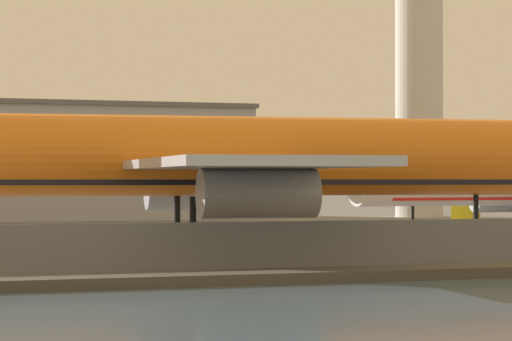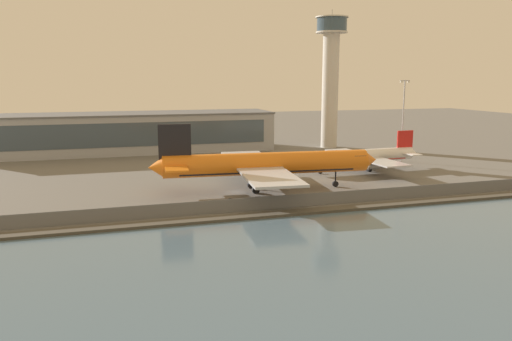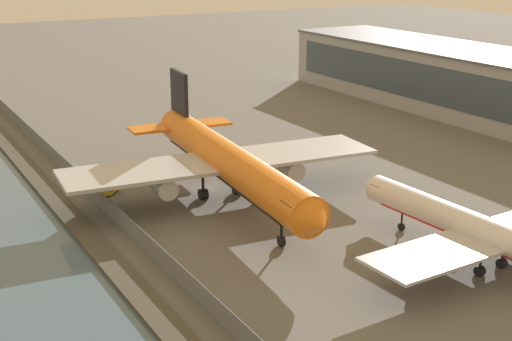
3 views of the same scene
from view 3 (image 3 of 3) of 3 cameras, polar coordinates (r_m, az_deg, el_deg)
The scene contains 7 objects.
ground_plane at distance 103.21m, azimuth -3.89°, elevation -1.44°, with size 500.00×500.00×0.00m, color #66635E.
shoreline_seawall at distance 96.62m, azimuth -14.92°, elevation -3.21°, with size 320.00×3.00×0.50m.
perimeter_fence at distance 97.38m, azimuth -12.42°, elevation -2.23°, with size 280.00×0.10×2.52m.
cargo_jet_orange at distance 96.00m, azimuth -2.37°, elevation 0.73°, with size 51.61×44.45×15.11m.
passenger_jet_white_red at distance 81.05m, azimuth 17.57°, elevation -4.70°, with size 36.75×31.63×10.44m.
baggage_tug at distance 102.79m, azimuth -11.66°, elevation -1.38°, with size 3.45×3.33×1.80m.
terminal_building at distance 156.22m, azimuth 16.31°, elevation 6.92°, with size 95.41×21.72×13.07m.
Camera 3 is at (88.10, -41.98, 33.59)m, focal length 50.00 mm.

